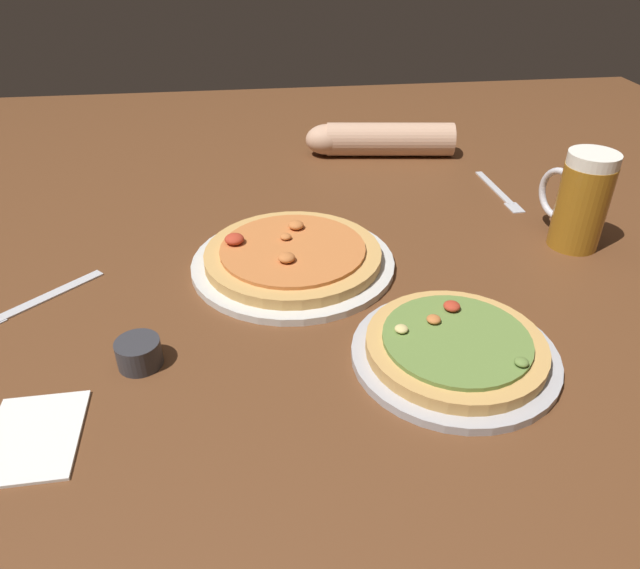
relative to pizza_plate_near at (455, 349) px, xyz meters
name	(u,v)px	position (x,y,z in m)	size (l,w,h in m)	color
ground_plane	(320,303)	(-0.16, 0.17, -0.03)	(2.40, 2.40, 0.03)	brown
pizza_plate_near	(455,349)	(0.00, 0.00, 0.00)	(0.27, 0.27, 0.05)	#B2B2B7
pizza_plate_far	(293,258)	(-0.19, 0.26, 0.00)	(0.33, 0.33, 0.05)	silver
beer_mug_dark	(581,201)	(0.30, 0.27, 0.07)	(0.08, 0.14, 0.17)	#9E6619
ramekin_sauce	(139,353)	(-0.41, 0.04, 0.00)	(0.06, 0.06, 0.04)	#333338
napkin_folded	(33,436)	(-0.51, -0.07, -0.01)	(0.10, 0.13, 0.01)	white
fork_left	(499,191)	(0.26, 0.50, -0.01)	(0.03, 0.21, 0.01)	silver
knife_right	(35,302)	(-0.58, 0.20, -0.01)	(0.17, 0.16, 0.01)	silver
diner_arm	(375,139)	(0.05, 0.74, 0.02)	(0.35, 0.12, 0.08)	tan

